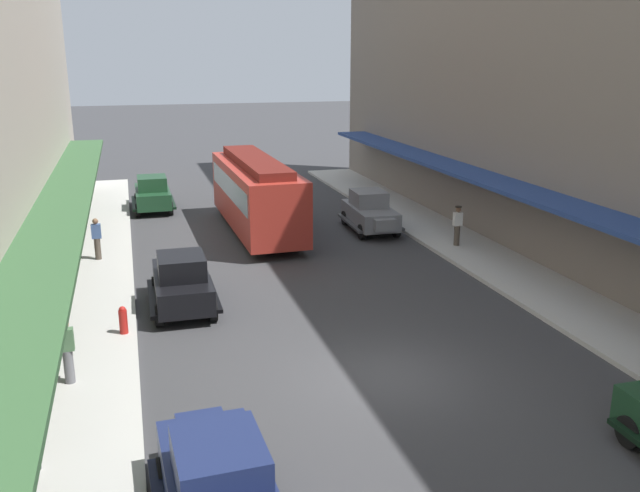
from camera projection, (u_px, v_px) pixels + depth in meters
name	position (u px, v px, depth m)	size (l,w,h in m)	color
ground_plane	(385.00, 376.00, 17.10)	(200.00, 200.00, 0.00)	#38383A
sidewalk_left	(73.00, 415.00, 15.10)	(3.00, 60.00, 0.15)	#B7B5AD
sidewalk_right	(632.00, 340.00, 19.07)	(3.00, 60.00, 0.15)	#B7B5AD
parked_car_0	(370.00, 211.00, 30.98)	(2.29, 4.31, 1.84)	slate
parked_car_2	(218.00, 483.00, 11.31)	(2.27, 4.31, 1.84)	#19234C
parked_car_3	(182.00, 280.00, 21.44)	(2.17, 4.27, 1.84)	black
parked_car_4	(152.00, 193.00, 35.01)	(2.15, 4.27, 1.84)	#193D23
streetcar	(256.00, 192.00, 30.36)	(2.68, 9.64, 3.46)	#A52D23
fire_hydrant	(123.00, 320.00, 19.26)	(0.24, 0.24, 0.82)	#B21E19
pedestrian_0	(30.00, 430.00, 12.77)	(0.36, 0.28, 1.67)	slate
pedestrian_1	(457.00, 225.00, 28.07)	(0.36, 0.28, 1.67)	#4C4238
pedestrian_2	(67.00, 351.00, 16.24)	(0.36, 0.24, 1.64)	slate
pedestrian_3	(83.00, 206.00, 31.71)	(0.36, 0.28, 1.67)	#4C4238
pedestrian_4	(97.00, 238.00, 26.14)	(0.36, 0.24, 1.64)	#4C4238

